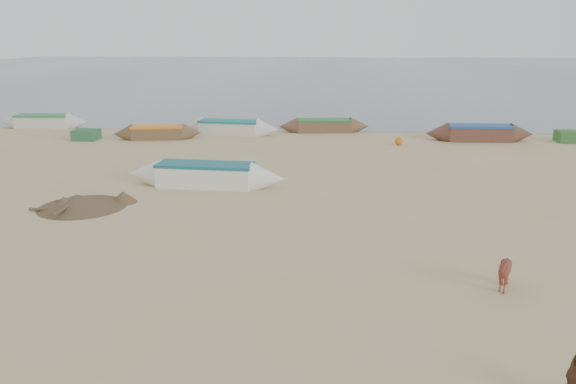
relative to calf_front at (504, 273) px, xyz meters
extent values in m
plane|color=tan|center=(-5.66, 0.95, -0.48)|extent=(140.00, 140.00, 0.00)
plane|color=slate|center=(-5.66, 82.95, -0.47)|extent=(160.00, 160.00, 0.00)
imported|color=maroon|center=(0.00, 0.00, 0.00)|extent=(1.12, 1.08, 0.96)
cone|color=brown|center=(-13.25, 5.91, -0.27)|extent=(4.14, 4.14, 0.43)
cube|color=#2B613C|center=(-18.78, 18.96, -0.18)|extent=(1.40, 1.20, 0.60)
sphere|color=#C96712|center=(-0.44, 18.70, -0.26)|extent=(0.44, 0.44, 0.44)
cube|color=slate|center=(-11.13, 23.23, -0.20)|extent=(1.20, 1.10, 0.56)
cube|color=#31662E|center=(9.59, 20.45, -0.16)|extent=(1.50, 1.20, 0.64)
camera|label=1|loc=(-4.27, -12.95, 5.59)|focal=35.00mm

